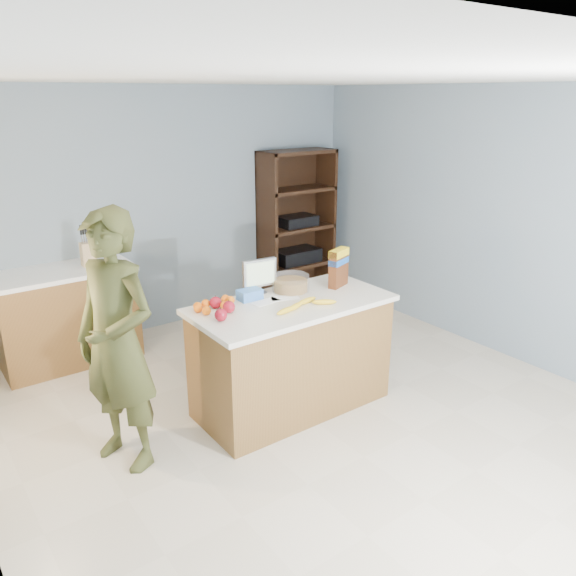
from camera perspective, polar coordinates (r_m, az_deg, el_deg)
floor at (r=4.48m, az=2.71°, el=-13.40°), size 4.50×5.00×0.02m
walls at (r=3.85m, az=3.10°, el=7.81°), size 4.52×5.02×2.51m
counter_peninsula at (r=4.48m, az=0.38°, el=-7.25°), size 1.56×0.76×0.90m
back_cabinet at (r=5.61m, az=-21.56°, el=-2.65°), size 1.24×0.62×0.90m
shelving_unit at (r=6.76m, az=0.64°, el=5.95°), size 0.90×0.40×1.80m
person at (r=3.81m, az=-16.98°, el=-5.30°), size 0.64×0.76×1.77m
knife_block at (r=5.48m, az=-19.66°, el=3.33°), size 0.12×0.10×0.31m
envelopes at (r=4.33m, az=-1.28°, el=-1.20°), size 0.41×0.19×0.00m
bananas at (r=4.17m, az=1.56°, el=-1.72°), size 0.53×0.20×0.04m
apples at (r=4.07m, az=-6.74°, el=-2.04°), size 0.21×0.33×0.09m
oranges at (r=4.17m, az=-7.48°, el=-1.72°), size 0.34×0.21×0.07m
blue_carton at (r=4.34m, az=-3.92°, el=-0.66°), size 0.18×0.12×0.08m
salad_bowl at (r=4.51m, az=0.28°, el=0.41°), size 0.30×0.30×0.13m
tv at (r=4.42m, az=-2.90°, el=1.39°), size 0.28×0.12×0.28m
cereal_box at (r=4.60m, az=5.17°, el=2.36°), size 0.22×0.15×0.31m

